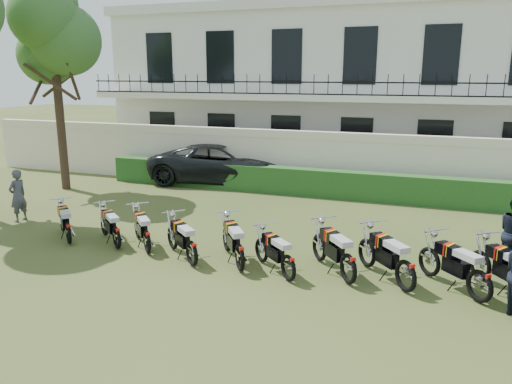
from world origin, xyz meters
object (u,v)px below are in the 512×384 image
Objects in this scene: motorcycle_6 at (349,261)px; tree_west_near at (53,33)px; inspector at (18,196)px; motorcycle_7 at (406,268)px; motorcycle_1 at (116,232)px; motorcycle_2 at (147,236)px; motorcycle_5 at (288,262)px; motorcycle_8 at (480,278)px; motorcycle_4 at (240,251)px; suv at (223,163)px; motorcycle_0 at (68,228)px; motorcycle_3 at (192,247)px.

tree_west_near is at bearing 117.51° from motorcycle_6.
motorcycle_7 is at bearing 87.61° from inspector.
motorcycle_7 is (13.17, -5.39, -5.35)m from tree_west_near.
motorcycle_2 is (0.92, -0.03, 0.01)m from motorcycle_1.
motorcycle_8 reaches higher than motorcycle_5.
motorcycle_8 is (5.02, 0.14, 0.01)m from motorcycle_4.
inspector is at bearing 133.43° from motorcycle_7.
motorcycle_2 is 8.50m from suv.
motorcycle_0 is at bearing 130.16° from motorcycle_5.
motorcycle_5 is 0.87× the size of inspector.
motorcycle_0 is at bearing 142.42° from motorcycle_4.
motorcycle_3 is at bearing 139.56° from motorcycle_8.
motorcycle_8 is (9.96, -0.03, 0.06)m from motorcycle_0.
motorcycle_7 reaches higher than motorcycle_4.
motorcycle_3 is 3.62m from motorcycle_6.
motorcycle_2 is 6.23m from motorcycle_7.
inspector is (-6.68, 1.54, 0.32)m from motorcycle_3.
tree_west_near reaches higher than motorcycle_6.
motorcycle_7 is at bearing -45.95° from motorcycle_3.
motorcycle_0 is at bearing 139.65° from motorcycle_7.
motorcycle_6 is 1.06× the size of inspector.
motorcycle_4 reaches higher than motorcycle_0.
motorcycle_1 is at bearing 138.50° from motorcycle_7.
motorcycle_1 is at bearing 136.18° from motorcycle_8.
motorcycle_5 is at bearing 141.64° from motorcycle_8.
suv is at bearing 94.72° from motorcycle_8.
motorcycle_1 is 7.15m from motorcycle_7.
motorcycle_7 reaches higher than motorcycle_0.
motorcycle_2 is at bearing -45.25° from motorcycle_0.
motorcycle_3 is (3.78, -0.27, 0.02)m from motorcycle_0.
motorcycle_4 is (3.53, -0.31, 0.04)m from motorcycle_1.
motorcycle_1 is at bearing 177.52° from suv.
motorcycle_1 is 0.87× the size of motorcycle_4.
motorcycle_1 is 0.88× the size of motorcycle_7.
tree_west_near is 5.52× the size of motorcycle_0.
tree_west_near reaches higher than motorcycle_3.
motorcycle_8 is 12.93m from inspector.
motorcycle_6 is 0.29× the size of suv.
motorcycle_2 reaches higher than motorcycle_1.
motorcycle_6 is (7.38, -0.03, 0.06)m from motorcycle_0.
suv is 3.67× the size of inspector.
tree_west_near is at bearing 82.94° from motorcycle_0.
motorcycle_8 is at bearing -51.55° from motorcycle_1.
motorcycle_0 reaches higher than motorcycle_5.
tree_west_near reaches higher than motorcycle_5.
suv is at bearing 37.21° from motorcycle_0.
motorcycle_3 is at bearing -60.27° from motorcycle_1.
inspector is at bearing 108.74° from motorcycle_0.
motorcycle_1 is (1.41, 0.14, -0.00)m from motorcycle_0.
motorcycle_0 is at bearing 127.00° from motorcycle_3.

